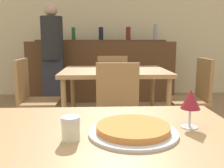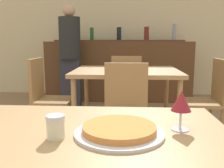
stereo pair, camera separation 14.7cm
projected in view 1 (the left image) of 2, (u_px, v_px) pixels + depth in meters
name	position (u px, v px, depth m)	size (l,w,h in m)	color
wall_back	(101.00, 24.00, 4.95)	(8.00, 0.05, 2.80)	beige
dining_table_near	(103.00, 153.00, 0.96)	(1.12, 0.81, 0.72)	#A87F51
dining_table_far	(115.00, 77.00, 2.70)	(1.11, 0.87, 0.77)	#A87F51
bar_counter	(101.00, 71.00, 4.60)	(2.60, 0.56, 1.06)	brown
bar_back_shelf	(103.00, 39.00, 4.64)	(2.39, 0.24, 0.32)	brown
chair_far_side_front	(119.00, 109.00, 2.14)	(0.40, 0.40, 0.89)	olive
chair_far_side_back	(112.00, 85.00, 3.32)	(0.40, 0.40, 0.89)	olive
chair_far_side_left	(33.00, 95.00, 2.69)	(0.40, 0.40, 0.89)	olive
chair_far_side_right	(195.00, 93.00, 2.77)	(0.40, 0.40, 0.89)	olive
pizza_tray	(134.00, 130.00, 0.95)	(0.34, 0.34, 0.04)	silver
cheese_shaker	(72.00, 128.00, 0.89)	(0.07, 0.07, 0.09)	beige
person_standing	(53.00, 53.00, 3.93)	(0.34, 0.34, 1.65)	#2D2D38
wine_glass	(191.00, 100.00, 1.01)	(0.08, 0.08, 0.16)	silver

